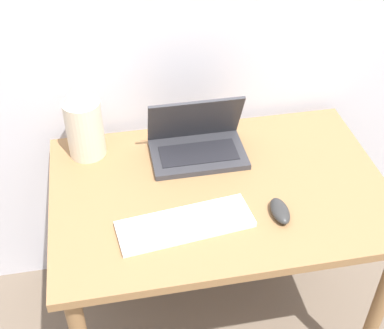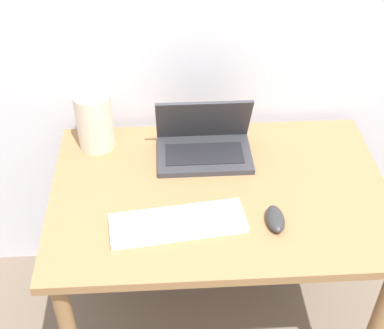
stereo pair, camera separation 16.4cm
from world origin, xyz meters
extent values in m
cube|color=olive|center=(0.00, 0.36, 0.72)|extent=(1.08, 0.72, 0.03)
cylinder|color=olive|center=(-0.49, 0.66, 0.35)|extent=(0.05, 0.05, 0.70)
cylinder|color=olive|center=(0.49, 0.66, 0.35)|extent=(0.05, 0.05, 0.70)
cube|color=#333338|center=(-0.04, 0.53, 0.74)|extent=(0.32, 0.21, 0.02)
cube|color=black|center=(-0.04, 0.52, 0.76)|extent=(0.26, 0.12, 0.00)
cube|color=#333338|center=(-0.04, 0.59, 0.85)|extent=(0.32, 0.10, 0.20)
cube|color=black|center=(-0.04, 0.60, 0.85)|extent=(0.28, 0.07, 0.16)
cube|color=white|center=(-0.14, 0.21, 0.74)|extent=(0.41, 0.18, 0.02)
cube|color=silver|center=(-0.14, 0.21, 0.75)|extent=(0.38, 0.15, 0.00)
ellipsoid|color=#2D2D2D|center=(0.15, 0.20, 0.75)|extent=(0.05, 0.11, 0.04)
cylinder|color=beige|center=(-0.41, 0.62, 0.84)|extent=(0.13, 0.13, 0.21)
cone|color=beige|center=(-0.41, 0.62, 0.99)|extent=(0.12, 0.12, 0.09)
camera|label=1|loc=(-0.33, -0.88, 1.89)|focal=50.00mm
camera|label=2|loc=(-0.16, -0.90, 1.89)|focal=50.00mm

